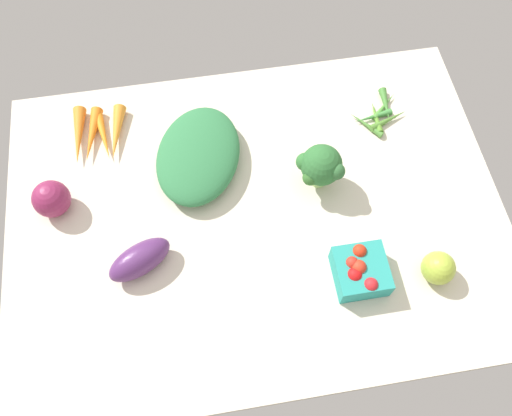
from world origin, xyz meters
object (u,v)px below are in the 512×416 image
(berry_basket, at_px, (360,271))
(carrot_bunch, at_px, (97,134))
(heirloom_tomato_green, at_px, (438,268))
(broccoli_head, at_px, (321,166))
(red_onion_near_basket, at_px, (51,199))
(okra_pile, at_px, (380,114))
(eggplant, at_px, (140,260))
(leafy_greens_clump, at_px, (198,155))

(berry_basket, distance_m, carrot_bunch, 0.65)
(heirloom_tomato_green, bearing_deg, berry_basket, 172.69)
(broccoli_head, xyz_separation_m, heirloom_tomato_green, (0.18, -0.24, -0.03))
(broccoli_head, relative_size, berry_basket, 1.12)
(red_onion_near_basket, bearing_deg, berry_basket, -23.06)
(carrot_bunch, bearing_deg, okra_pile, -3.98)
(eggplant, xyz_separation_m, leafy_greens_clump, (0.14, 0.22, -0.00))
(okra_pile, relative_size, leafy_greens_clump, 0.54)
(red_onion_near_basket, relative_size, heirloom_tomato_green, 1.17)
(okra_pile, distance_m, red_onion_near_basket, 0.74)
(heirloom_tomato_green, bearing_deg, leafy_greens_clump, 142.32)
(okra_pile, height_order, heirloom_tomato_green, heirloom_tomato_green)
(leafy_greens_clump, bearing_deg, okra_pile, 7.54)
(red_onion_near_basket, height_order, leafy_greens_clump, red_onion_near_basket)
(berry_basket, xyz_separation_m, red_onion_near_basket, (-0.59, 0.25, 0.01))
(broccoli_head, xyz_separation_m, carrot_bunch, (-0.46, 0.19, -0.05))
(carrot_bunch, bearing_deg, broccoli_head, -22.41)
(heirloom_tomato_green, bearing_deg, red_onion_near_basket, 159.93)
(berry_basket, xyz_separation_m, leafy_greens_clump, (-0.28, 0.31, 0.00))
(red_onion_near_basket, relative_size, leafy_greens_clump, 0.31)
(okra_pile, bearing_deg, carrot_bunch, 176.02)
(red_onion_near_basket, height_order, carrot_bunch, red_onion_near_basket)
(okra_pile, relative_size, carrot_bunch, 0.91)
(broccoli_head, xyz_separation_m, leafy_greens_clump, (-0.25, 0.09, -0.04))
(okra_pile, distance_m, carrot_bunch, 0.64)
(eggplant, distance_m, red_onion_near_basket, 0.23)
(eggplant, height_order, leafy_greens_clump, same)
(berry_basket, bearing_deg, heirloom_tomato_green, -7.31)
(carrot_bunch, distance_m, heirloom_tomato_green, 0.78)
(eggplant, height_order, okra_pile, eggplant)
(okra_pile, xyz_separation_m, red_onion_near_basket, (-0.73, -0.12, 0.03))
(berry_basket, bearing_deg, eggplant, 167.63)
(berry_basket, relative_size, leafy_greens_clump, 0.40)
(carrot_bunch, bearing_deg, eggplant, -76.13)
(red_onion_near_basket, distance_m, leafy_greens_clump, 0.31)
(broccoli_head, bearing_deg, leafy_greens_clump, 159.70)
(okra_pile, xyz_separation_m, heirloom_tomato_green, (0.01, -0.39, 0.02))
(okra_pile, relative_size, berry_basket, 1.35)
(okra_pile, bearing_deg, leafy_greens_clump, -172.46)
(broccoli_head, bearing_deg, heirloom_tomato_green, -52.66)
(berry_basket, relative_size, heirloom_tomato_green, 1.52)
(broccoli_head, xyz_separation_m, eggplant, (-0.39, -0.13, -0.04))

